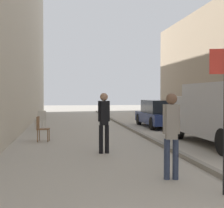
% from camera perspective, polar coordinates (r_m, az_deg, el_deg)
% --- Properties ---
extents(ground_plane, '(80.00, 80.00, 0.00)m').
position_cam_1_polar(ground_plane, '(13.56, -0.90, -5.84)').
color(ground_plane, '#A8A093').
extents(kerb_strip, '(0.16, 40.00, 0.12)m').
position_cam_1_polar(kerb_strip, '(13.85, 5.63, -5.44)').
color(kerb_strip, gray).
rests_on(kerb_strip, ground_plane).
extents(pedestrian_main_foreground, '(0.36, 0.24, 1.81)m').
position_cam_1_polar(pedestrian_main_foreground, '(10.01, -1.38, -2.50)').
color(pedestrian_main_foreground, black).
rests_on(pedestrian_main_foreground, ground_plane).
extents(pedestrian_mid_block, '(0.35, 0.23, 1.80)m').
position_cam_1_polar(pedestrian_mid_block, '(7.07, 10.08, -4.34)').
color(pedestrian_mid_block, '#2D3851').
rests_on(pedestrian_mid_block, ground_plane).
extents(delivery_van, '(1.98, 5.34, 2.15)m').
position_cam_1_polar(delivery_van, '(12.12, 18.22, -1.28)').
color(delivery_van, '#B7B7BC').
rests_on(delivery_van, ground_plane).
extents(parked_car, '(1.87, 4.22, 1.45)m').
position_cam_1_polar(parked_car, '(18.28, 8.17, -1.66)').
color(parked_car, navy).
rests_on(parked_car, ground_plane).
extents(cafe_chair_near_window, '(0.48, 0.48, 0.94)m').
position_cam_1_polar(cafe_chair_near_window, '(12.83, -12.00, -3.85)').
color(cafe_chair_near_window, brown).
rests_on(cafe_chair_near_window, ground_plane).
extents(cafe_chair_by_doorway, '(0.60, 0.60, 0.94)m').
position_cam_1_polar(cafe_chair_by_doorway, '(17.23, -12.02, -2.44)').
color(cafe_chair_by_doorway, '#B7B2A8').
rests_on(cafe_chair_by_doorway, ground_plane).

